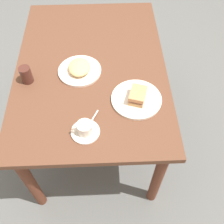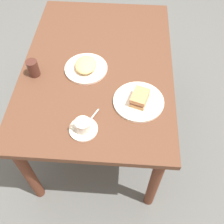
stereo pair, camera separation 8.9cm
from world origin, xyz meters
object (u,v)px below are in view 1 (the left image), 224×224
spoon (92,120)px  drinking_glass (26,75)px  coffee_saucer (85,132)px  coffee_cup (84,128)px  sandwich_plate (136,99)px  side_plate (80,71)px  sandwich_front (138,96)px  dining_table (92,76)px

spoon → drinking_glass: (0.29, 0.37, 0.04)m
coffee_saucer → coffee_cup: 0.04m
sandwich_plate → side_plate: same height
sandwich_front → spoon: size_ratio=1.38×
sandwich_plate → spoon: (-0.13, 0.24, 0.01)m
dining_table → side_plate: (-0.05, 0.06, 0.10)m
drinking_glass → side_plate: bearing=-78.2°
sandwich_plate → side_plate: size_ratio=1.08×
coffee_cup → spoon: 0.08m
sandwich_front → drinking_glass: bearing=74.3°
drinking_glass → sandwich_plate: bearing=-105.2°
sandwich_front → coffee_saucer: (-0.19, 0.27, -0.04)m
dining_table → sandwich_front: 0.40m
sandwich_front → side_plate: 0.39m
coffee_cup → side_plate: 0.42m
sandwich_front → coffee_cup: sandwich_front is taller
sandwich_plate → coffee_cup: 0.34m
sandwich_front → side_plate: (0.23, 0.31, -0.04)m
dining_table → sandwich_plate: (-0.28, -0.25, 0.10)m
dining_table → drinking_glass: 0.40m
sandwich_front → spoon: 0.27m
dining_table → sandwich_front: size_ratio=9.97×
sandwich_front → drinking_glass: size_ratio=1.29×
sandwich_plate → coffee_saucer: (-0.19, 0.27, -0.00)m
dining_table → sandwich_plate: 0.39m
sandwich_front → side_plate: sandwich_front is taller
sandwich_front → dining_table: bearing=41.4°
side_plate → drinking_glass: drinking_glass is taller
sandwich_plate → side_plate: bearing=54.1°
dining_table → sandwich_front: (-0.28, -0.25, 0.14)m
drinking_glass → coffee_saucer: bearing=-137.2°
sandwich_plate → sandwich_front: bearing=-150.4°
spoon → sandwich_front: bearing=-62.9°
dining_table → sandwich_plate: sandwich_plate is taller
coffee_saucer → spoon: (0.07, -0.03, 0.01)m
dining_table → drinking_glass: bearing=107.8°
dining_table → coffee_cup: (-0.47, 0.03, 0.13)m
side_plate → drinking_glass: size_ratio=2.52×
dining_table → sandwich_front: bearing=-138.6°
sandwich_front → coffee_cup: 0.33m
coffee_saucer → coffee_cup: (-0.00, 0.00, 0.04)m
coffee_cup → coffee_saucer: bearing=-81.9°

